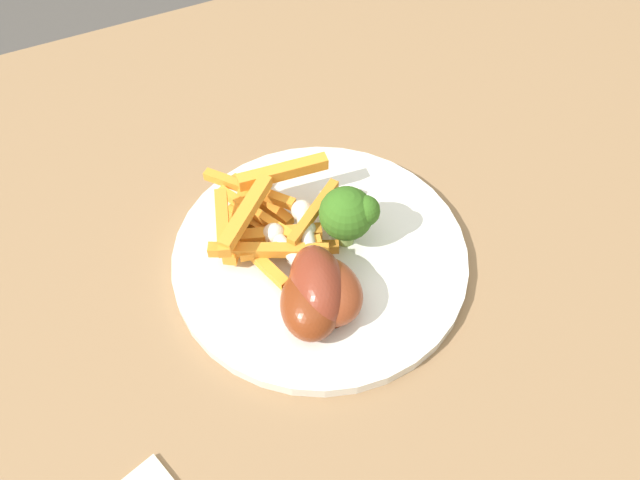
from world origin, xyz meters
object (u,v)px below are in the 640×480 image
dinner_plate (320,257)px  broccoli_floret_front (350,213)px  chicken_drumstick_far (310,298)px  chicken_drumstick_near (322,287)px  chicken_drumstick_extra (317,281)px  dining_table (257,355)px  carrot_fries_pile (263,220)px

dinner_plate → broccoli_floret_front: bearing=6.0°
dinner_plate → broccoli_floret_front: broccoli_floret_front is taller
dinner_plate → chicken_drumstick_far: 0.06m
dinner_plate → chicken_drumstick_far: (-0.03, -0.05, 0.03)m
chicken_drumstick_near → chicken_drumstick_extra: chicken_drumstick_extra is taller
dining_table → chicken_drumstick_near: size_ratio=10.36×
chicken_drumstick_near → chicken_drumstick_extra: (-0.00, 0.00, 0.00)m
dinner_plate → chicken_drumstick_near: 0.05m
chicken_drumstick_far → broccoli_floret_front: bearing=41.1°
dining_table → dinner_plate: (0.07, 0.01, 0.10)m
dinner_plate → broccoli_floret_front: size_ratio=4.25×
broccoli_floret_front → carrot_fries_pile: bearing=150.8°
broccoli_floret_front → chicken_drumstick_near: bearing=-135.2°
dining_table → broccoli_floret_front: 0.18m
dinner_plate → chicken_drumstick_extra: 0.05m
dining_table → chicken_drumstick_far: size_ratio=10.52×
chicken_drumstick_near → chicken_drumstick_far: same height
carrot_fries_pile → chicken_drumstick_near: size_ratio=1.17×
dinner_plate → chicken_drumstick_near: bearing=-112.3°
dinner_plate → chicken_drumstick_extra: bearing=-117.5°
dining_table → dinner_plate: size_ratio=4.85×
chicken_drumstick_extra → dinner_plate: bearing=62.5°
chicken_drumstick_extra → dining_table: bearing=154.4°
broccoli_floret_front → carrot_fries_pile: broccoli_floret_front is taller
chicken_drumstick_far → chicken_drumstick_extra: (0.01, 0.01, 0.00)m
dining_table → broccoli_floret_front: (0.10, 0.02, 0.15)m
chicken_drumstick_extra → chicken_drumstick_far: bearing=-135.7°
chicken_drumstick_far → dining_table: bearing=139.8°
dining_table → chicken_drumstick_far: (0.04, -0.04, 0.13)m
broccoli_floret_front → chicken_drumstick_near: 0.07m
chicken_drumstick_near → chicken_drumstick_extra: bearing=119.8°
dining_table → chicken_drumstick_near: 0.14m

